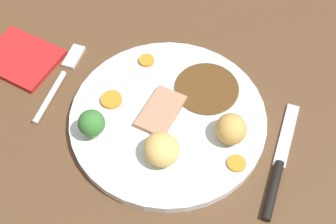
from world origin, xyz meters
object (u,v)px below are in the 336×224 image
folded_napkin (21,58)px  fork (60,80)px  knife (278,169)px  roast_potato_right (231,129)px  broccoli_floret (92,124)px  dinner_plate (168,119)px  carrot_coin_side (147,60)px  meat_slice_main (161,111)px  carrot_coin_front (111,101)px  roast_potato_left (162,150)px  carrot_coin_back (237,163)px

folded_napkin → fork: bearing=-8.8°
fork → knife: bearing=-97.4°
roast_potato_right → knife: 8.15cm
broccoli_floret → folded_napkin: broccoli_floret is taller
dinner_plate → carrot_coin_side: size_ratio=11.94×
dinner_plate → knife: size_ratio=1.49×
broccoli_floret → fork: broccoli_floret is taller
dinner_plate → meat_slice_main: (-1.11, 0.07, 1.10)cm
carrot_coin_front → carrot_coin_side: same height
roast_potato_left → broccoli_floret: 10.04cm
roast_potato_right → broccoli_floret: (-17.09, -7.01, 0.49)cm
meat_slice_main → roast_potato_right: (10.10, 0.29, 1.50)cm
meat_slice_main → folded_napkin: meat_slice_main is taller
broccoli_floret → fork: bearing=145.3°
carrot_coin_front → carrot_coin_side: 8.94cm
carrot_coin_back → fork: (-28.96, 3.31, -1.22)cm
knife → broccoli_floret: bearing=97.8°
dinner_plate → roast_potato_left: 6.89cm
carrot_coin_front → dinner_plate: bearing=7.4°
meat_slice_main → carrot_coin_side: size_ratio=3.26×
folded_napkin → roast_potato_left: bearing=-15.1°
meat_slice_main → roast_potato_right: bearing=1.7°
roast_potato_left → broccoli_floret: broccoli_floret is taller
carrot_coin_back → broccoli_floret: 19.75cm
carrot_coin_side → roast_potato_right: bearing=-24.8°
meat_slice_main → folded_napkin: (-24.30, 1.15, -1.40)cm
roast_potato_right → carrot_coin_front: bearing=-175.2°
roast_potato_right → knife: roast_potato_right is taller
carrot_coin_back → dinner_plate: bearing=163.8°
meat_slice_main → carrot_coin_back: meat_slice_main is taller
roast_potato_left → broccoli_floret: (-10.01, -0.49, 0.62)cm
carrot_coin_back → carrot_coin_side: (-18.20, 11.00, 0.07)cm
carrot_coin_front → knife: bearing=-0.2°
meat_slice_main → broccoli_floret: bearing=-136.2°
carrot_coin_front → fork: bearing=173.1°
roast_potato_right → fork: roast_potato_right is taller
roast_potato_left → fork: roast_potato_left is taller
fork → folded_napkin: size_ratio=1.39×
carrot_coin_back → knife: bearing=21.8°
meat_slice_main → carrot_coin_back: (12.35, -3.35, -0.20)cm
dinner_plate → carrot_coin_back: carrot_coin_back is taller
roast_potato_left → carrot_coin_front: (-10.31, 5.05, -1.48)cm
dinner_plate → carrot_coin_side: bearing=132.0°
fork → carrot_coin_front: bearing=-102.3°
roast_potato_left → knife: (14.55, 4.96, -2.72)cm
carrot_coin_front → broccoli_floret: size_ratio=0.70×
broccoli_floret → knife: size_ratio=0.23×
roast_potato_left → roast_potato_right: size_ratio=1.14×
folded_napkin → dinner_plate: bearing=-2.8°
broccoli_floret → knife: (24.56, 5.45, -3.34)cm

